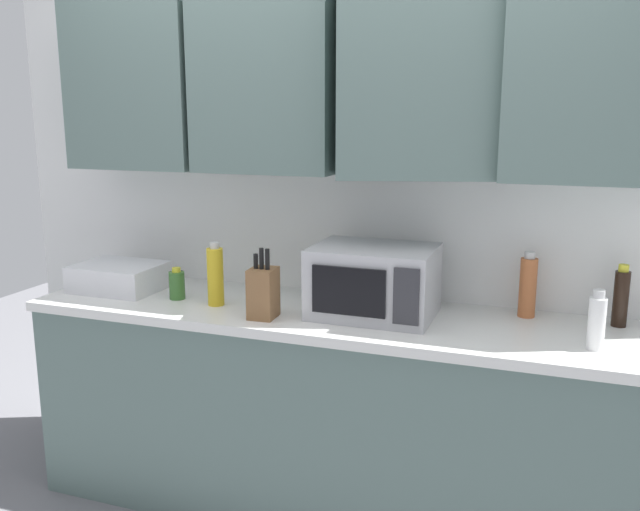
# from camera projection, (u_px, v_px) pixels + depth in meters

# --- Properties ---
(wall_back_with_cabinets) EXTENTS (3.42, 0.50, 2.60)m
(wall_back_with_cabinets) POSITION_uv_depth(u_px,v_px,m) (347.00, 142.00, 2.83)
(wall_back_with_cabinets) COLOR white
(wall_back_with_cabinets) RESTS_ON ground_plane
(counter_run) EXTENTS (2.55, 0.63, 0.90)m
(counter_run) POSITION_uv_depth(u_px,v_px,m) (329.00, 413.00, 2.86)
(counter_run) COLOR slate
(counter_run) RESTS_ON ground_plane
(microwave) EXTENTS (0.48, 0.37, 0.28)m
(microwave) POSITION_uv_depth(u_px,v_px,m) (374.00, 281.00, 2.69)
(microwave) COLOR #B7B7BC
(microwave) RESTS_ON counter_run
(dish_rack) EXTENTS (0.38, 0.30, 0.12)m
(dish_rack) POSITION_uv_depth(u_px,v_px,m) (119.00, 277.00, 3.09)
(dish_rack) COLOR silver
(dish_rack) RESTS_ON counter_run
(knife_block) EXTENTS (0.11, 0.13, 0.28)m
(knife_block) POSITION_uv_depth(u_px,v_px,m) (263.00, 292.00, 2.66)
(knife_block) COLOR brown
(knife_block) RESTS_ON counter_run
(bottle_soy_dark) EXTENTS (0.06, 0.06, 0.24)m
(bottle_soy_dark) POSITION_uv_depth(u_px,v_px,m) (621.00, 297.00, 2.55)
(bottle_soy_dark) COLOR black
(bottle_soy_dark) RESTS_ON counter_run
(bottle_green_oil) EXTENTS (0.07, 0.07, 0.14)m
(bottle_green_oil) POSITION_uv_depth(u_px,v_px,m) (177.00, 285.00, 2.94)
(bottle_green_oil) COLOR #386B2D
(bottle_green_oil) RESTS_ON counter_run
(bottle_yellow_mustard) EXTENTS (0.07, 0.07, 0.27)m
(bottle_yellow_mustard) POSITION_uv_depth(u_px,v_px,m) (215.00, 276.00, 2.83)
(bottle_yellow_mustard) COLOR gold
(bottle_yellow_mustard) RESTS_ON counter_run
(bottle_spice_jar) EXTENTS (0.07, 0.07, 0.26)m
(bottle_spice_jar) POSITION_uv_depth(u_px,v_px,m) (528.00, 286.00, 2.67)
(bottle_spice_jar) COLOR #BC6638
(bottle_spice_jar) RESTS_ON counter_run
(bottle_white_jar) EXTENTS (0.06, 0.06, 0.21)m
(bottle_white_jar) POSITION_uv_depth(u_px,v_px,m) (597.00, 322.00, 2.31)
(bottle_white_jar) COLOR white
(bottle_white_jar) RESTS_ON counter_run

